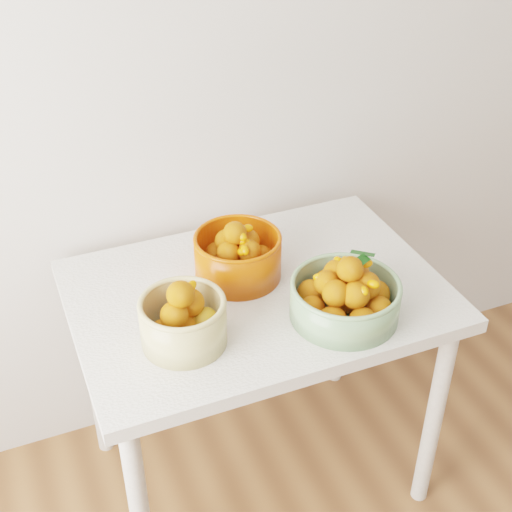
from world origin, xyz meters
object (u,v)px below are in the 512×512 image
Objects in this scene: bowl_cream at (183,320)px; bowl_orange at (238,255)px; bowl_green at (345,296)px; table at (257,316)px.

bowl_cream is 0.88× the size of bowl_orange.
bowl_green is (0.41, -0.06, -0.01)m from bowl_cream.
table is 0.32m from bowl_cream.
bowl_cream is at bearing -136.77° from bowl_orange.
table is at bearing -71.95° from bowl_orange.
bowl_green is 0.33m from bowl_orange.
bowl_green is (0.16, -0.19, 0.16)m from table.
bowl_green is at bearing -8.34° from bowl_cream.
table is 0.30m from bowl_green.
bowl_orange is (-0.19, 0.27, 0.01)m from bowl_green.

